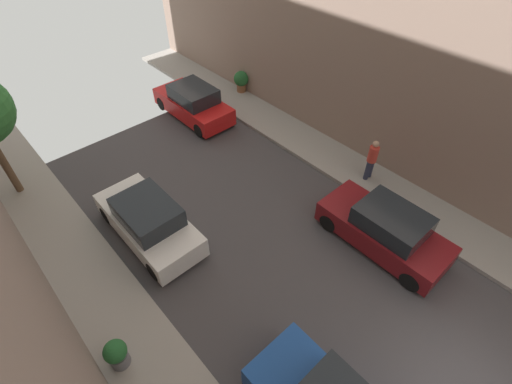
% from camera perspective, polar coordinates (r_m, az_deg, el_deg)
% --- Properties ---
extents(parked_car_left_4, '(1.78, 4.20, 1.57)m').
position_cam_1_polar(parked_car_left_4, '(12.69, -16.09, -4.31)').
color(parked_car_left_4, white).
rests_on(parked_car_left_4, ground).
extents(parked_car_right_2, '(1.78, 4.20, 1.57)m').
position_cam_1_polar(parked_car_right_2, '(12.65, 19.11, -5.43)').
color(parked_car_right_2, maroon).
rests_on(parked_car_right_2, ground).
extents(parked_car_right_3, '(1.78, 4.20, 1.57)m').
position_cam_1_polar(parked_car_right_3, '(18.22, -9.55, 13.24)').
color(parked_car_right_3, red).
rests_on(parked_car_right_3, ground).
extents(pedestrian, '(0.40, 0.36, 1.72)m').
position_cam_1_polar(pedestrian, '(14.64, 17.29, 4.88)').
color(pedestrian, '#2D334C').
rests_on(pedestrian, sidewalk_right).
extents(potted_plant_3, '(0.58, 0.58, 0.94)m').
position_cam_1_polar(potted_plant_3, '(10.51, -20.54, -22.14)').
color(potted_plant_3, slate).
rests_on(potted_plant_3, sidewalk_left).
extents(potted_plant_4, '(0.76, 0.76, 1.07)m').
position_cam_1_polar(potted_plant_4, '(19.90, -2.28, 16.70)').
color(potted_plant_4, brown).
rests_on(potted_plant_4, sidewalk_right).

